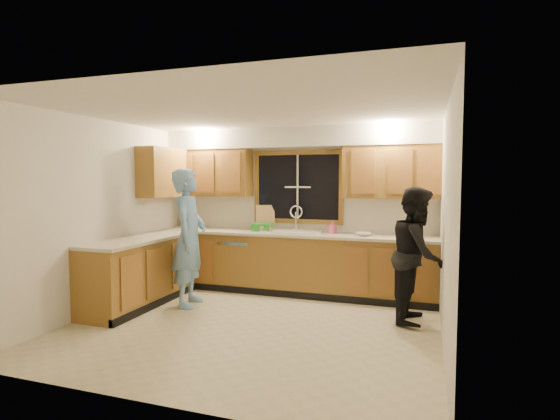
# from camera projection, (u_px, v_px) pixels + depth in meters

# --- Properties ---
(floor) EXTENTS (4.20, 4.20, 0.00)m
(floor) POSITION_uv_depth(u_px,v_px,m) (252.00, 326.00, 5.12)
(floor) COLOR beige
(floor) RESTS_ON ground
(ceiling) EXTENTS (4.20, 4.20, 0.00)m
(ceiling) POSITION_uv_depth(u_px,v_px,m) (251.00, 111.00, 4.95)
(ceiling) COLOR silver
(wall_back) EXTENTS (4.20, 0.00, 4.20)m
(wall_back) POSITION_uv_depth(u_px,v_px,m) (298.00, 209.00, 6.83)
(wall_back) COLOR white
(wall_back) RESTS_ON ground
(wall_left) EXTENTS (0.00, 3.80, 3.80)m
(wall_left) POSITION_uv_depth(u_px,v_px,m) (103.00, 215.00, 5.71)
(wall_left) COLOR white
(wall_left) RESTS_ON ground
(wall_right) EXTENTS (0.00, 3.80, 3.80)m
(wall_right) POSITION_uv_depth(u_px,v_px,m) (446.00, 226.00, 4.37)
(wall_right) COLOR white
(wall_right) RESTS_ON ground
(base_cabinets_back) EXTENTS (4.20, 0.60, 0.88)m
(base_cabinets_back) POSITION_uv_depth(u_px,v_px,m) (292.00, 264.00, 6.60)
(base_cabinets_back) COLOR olive
(base_cabinets_back) RESTS_ON ground
(base_cabinets_left) EXTENTS (0.60, 1.90, 0.88)m
(base_cabinets_left) POSITION_uv_depth(u_px,v_px,m) (141.00, 273.00, 6.00)
(base_cabinets_left) COLOR olive
(base_cabinets_left) RESTS_ON ground
(countertop_back) EXTENTS (4.20, 0.63, 0.04)m
(countertop_back) POSITION_uv_depth(u_px,v_px,m) (292.00, 234.00, 6.56)
(countertop_back) COLOR beige
(countertop_back) RESTS_ON base_cabinets_back
(countertop_left) EXTENTS (0.63, 1.90, 0.04)m
(countertop_left) POSITION_uv_depth(u_px,v_px,m) (141.00, 239.00, 5.96)
(countertop_left) COLOR beige
(countertop_left) RESTS_ON base_cabinets_left
(upper_cabinets_left) EXTENTS (1.35, 0.33, 0.75)m
(upper_cabinets_left) POSITION_uv_depth(u_px,v_px,m) (211.00, 173.00, 7.09)
(upper_cabinets_left) COLOR olive
(upper_cabinets_left) RESTS_ON wall_back
(upper_cabinets_right) EXTENTS (1.35, 0.33, 0.75)m
(upper_cabinets_right) POSITION_uv_depth(u_px,v_px,m) (391.00, 172.00, 6.18)
(upper_cabinets_right) COLOR olive
(upper_cabinets_right) RESTS_ON wall_back
(upper_cabinets_return) EXTENTS (0.33, 0.90, 0.75)m
(upper_cabinets_return) POSITION_uv_depth(u_px,v_px,m) (162.00, 173.00, 6.67)
(upper_cabinets_return) COLOR olive
(upper_cabinets_return) RESTS_ON wall_left
(soffit) EXTENTS (4.20, 0.35, 0.30)m
(soffit) POSITION_uv_depth(u_px,v_px,m) (295.00, 138.00, 6.59)
(soffit) COLOR silver
(soffit) RESTS_ON wall_back
(window_frame) EXTENTS (1.44, 0.03, 1.14)m
(window_frame) POSITION_uv_depth(u_px,v_px,m) (298.00, 187.00, 6.80)
(window_frame) COLOR black
(window_frame) RESTS_ON wall_back
(sink) EXTENTS (0.86, 0.52, 0.57)m
(sink) POSITION_uv_depth(u_px,v_px,m) (292.00, 236.00, 6.58)
(sink) COLOR white
(sink) RESTS_ON countertop_back
(dishwasher) EXTENTS (0.60, 0.56, 0.82)m
(dishwasher) POSITION_uv_depth(u_px,v_px,m) (240.00, 263.00, 6.87)
(dishwasher) COLOR silver
(dishwasher) RESTS_ON floor
(stove) EXTENTS (0.58, 0.75, 0.90)m
(stove) POSITION_uv_depth(u_px,v_px,m) (112.00, 281.00, 5.46)
(stove) COLOR silver
(stove) RESTS_ON floor
(man) EXTENTS (0.58, 0.76, 1.86)m
(man) POSITION_uv_depth(u_px,v_px,m) (189.00, 238.00, 5.92)
(man) COLOR #6E9FD0
(man) RESTS_ON floor
(woman) EXTENTS (0.68, 0.84, 1.63)m
(woman) POSITION_uv_depth(u_px,v_px,m) (417.00, 254.00, 5.25)
(woman) COLOR black
(woman) RESTS_ON floor
(knife_block) EXTENTS (0.13, 0.11, 0.24)m
(knife_block) POSITION_uv_depth(u_px,v_px,m) (189.00, 220.00, 7.28)
(knife_block) COLOR #9E652B
(knife_block) RESTS_ON countertop_back
(cutting_board) EXTENTS (0.31, 0.22, 0.39)m
(cutting_board) POSITION_uv_depth(u_px,v_px,m) (265.00, 217.00, 6.93)
(cutting_board) COLOR tan
(cutting_board) RESTS_ON countertop_back
(dish_crate) EXTENTS (0.27, 0.25, 0.13)m
(dish_crate) POSITION_uv_depth(u_px,v_px,m) (262.00, 227.00, 6.73)
(dish_crate) COLOR green
(dish_crate) RESTS_ON countertop_back
(soap_bottle) EXTENTS (0.11, 0.11, 0.20)m
(soap_bottle) POSITION_uv_depth(u_px,v_px,m) (333.00, 227.00, 6.47)
(soap_bottle) COLOR #EA5991
(soap_bottle) RESTS_ON countertop_back
(bowl) EXTENTS (0.23, 0.23, 0.05)m
(bowl) POSITION_uv_depth(u_px,v_px,m) (364.00, 234.00, 6.15)
(bowl) COLOR silver
(bowl) RESTS_ON countertop_back
(can_left) EXTENTS (0.07, 0.07, 0.11)m
(can_left) POSITION_uv_depth(u_px,v_px,m) (262.00, 229.00, 6.52)
(can_left) COLOR #B5A98B
(can_left) RESTS_ON countertop_back
(can_right) EXTENTS (0.07, 0.07, 0.11)m
(can_right) POSITION_uv_depth(u_px,v_px,m) (270.00, 230.00, 6.49)
(can_right) COLOR #B5A98B
(can_right) RESTS_ON countertop_back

